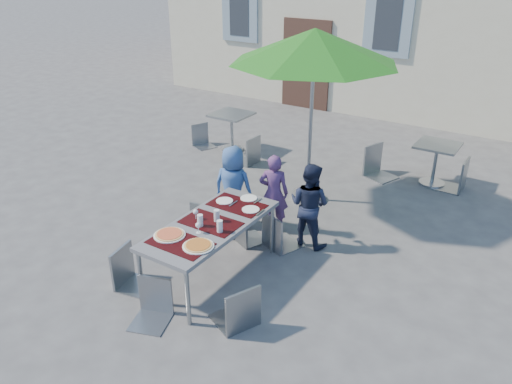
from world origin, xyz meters
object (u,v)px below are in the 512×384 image
Objects in this scene: chair_5 at (150,279)px; pizza_near_left at (169,234)px; chair_0 at (206,198)px; bg_chair_l_0 at (201,122)px; dining_table at (211,227)px; chair_2 at (279,211)px; chair_4 at (238,282)px; child_0 at (233,187)px; chair_3 at (127,246)px; chair_1 at (245,210)px; cafe_table_1 at (436,157)px; bg_chair_r_1 at (461,155)px; child_1 at (274,193)px; child_2 at (309,205)px; pizza_near_right at (198,246)px; bg_chair_r_0 at (249,134)px; cafe_table_0 at (232,125)px; bg_chair_l_1 at (379,142)px; patio_umbrella at (314,47)px.

pizza_near_left is at bearing 105.81° from chair_5.
chair_0 is 3.63m from bg_chair_l_0.
chair_2 is (0.35, 1.01, -0.13)m from dining_table.
chair_5 reaches higher than pizza_near_left.
chair_5 is at bearing -155.10° from chair_4.
pizza_near_left is 0.41× the size of chair_5.
child_0 is 2.24m from chair_4.
chair_3 is at bearing -90.35° from chair_0.
cafe_table_1 is at bearing 63.75° from chair_1.
bg_chair_r_1 is at bearing 69.04° from chair_5.
dining_table is 1.41m from child_1.
child_2 reaches higher than child_1.
pizza_near_right is 0.47× the size of cafe_table_1.
bg_chair_r_0 reaches higher than chair_2.
cafe_table_1 is (1.20, 3.24, -0.07)m from chair_2.
chair_0 is 2.70m from bg_chair_r_0.
bg_chair_r_1 reaches higher than cafe_table_0.
bg_chair_r_1 is (1.31, 2.91, 0.03)m from child_2.
bg_chair_l_1 is at bearing -122.07° from child_0.
bg_chair_l_1 reaches higher than bg_chair_l_0.
chair_1 is at bearing 51.47° from child_1.
child_0 is (-0.74, 1.71, -0.16)m from pizza_near_right.
cafe_table_0 is (-2.55, 4.22, -0.23)m from pizza_near_right.
bg_chair_l_0 is 0.82× the size of bg_chair_l_1.
child_0 reaches higher than child_2.
bg_chair_r_0 is 1.37× the size of cafe_table_1.
cafe_table_0 is (-2.36, 2.31, -0.04)m from child_1.
chair_0 is (-1.34, -0.53, -0.04)m from child_2.
bg_chair_r_0 is (-1.56, 2.44, 0.09)m from chair_1.
chair_2 is (-0.29, -0.32, -0.03)m from child_2.
chair_5 is (-0.28, -0.49, -0.25)m from pizza_near_right.
child_1 is 0.61m from child_2.
child_0 is 3.45m from bg_chair_l_0.
chair_3 is at bearing -61.87° from bg_chair_l_0.
pizza_near_right is at bearing -105.69° from cafe_table_1.
child_1 is at bearing -171.25° from child_0.
pizza_near_left is 0.35× the size of bg_chair_r_1.
chair_1 is 3.93m from bg_chair_r_1.
bg_chair_l_1 is (0.80, 4.59, -0.14)m from pizza_near_left.
child_2 reaches higher than bg_chair_r_0.
bg_chair_r_0 is at bearing 116.14° from pizza_near_right.
cafe_table_1 is (2.08, 3.04, -0.11)m from child_0.
chair_5 is at bearing -57.33° from bg_chair_l_0.
chair_0 is at bearing 125.19° from pizza_near_right.
patio_umbrella is 2.54× the size of bg_chair_l_1.
chair_5 reaches higher than pizza_near_right.
chair_3 is at bearing -168.55° from pizza_near_right.
child_1 is at bearing -48.56° from bg_chair_r_0.
chair_3 is 1.22× the size of cafe_table_0.
pizza_near_left is 2.02m from child_2.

